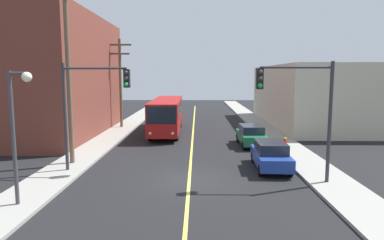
{
  "coord_description": "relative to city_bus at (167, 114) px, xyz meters",
  "views": [
    {
      "loc": [
        0.42,
        -17.53,
        5.44
      ],
      "look_at": [
        0.0,
        9.16,
        2.0
      ],
      "focal_mm": 32.11,
      "sensor_mm": 36.0,
      "label": 1
    }
  ],
  "objects": [
    {
      "name": "building_left_brick",
      "position": [
        -10.98,
        -1.35,
        3.59
      ],
      "size": [
        10.0,
        17.32,
        10.81
      ],
      "color": "brown",
      "rests_on": "ground"
    },
    {
      "name": "utility_pole_near",
      "position": [
        -4.74,
        -12.34,
        4.67
      ],
      "size": [
        2.4,
        0.28,
        11.63
      ],
      "color": "brown",
      "rests_on": "sidewalk_left"
    },
    {
      "name": "sidewalk_right",
      "position": [
        9.77,
        -5.26,
        -1.74
      ],
      "size": [
        2.5,
        90.0,
        0.15
      ],
      "primitive_type": "cube",
      "color": "gray",
      "rests_on": "ground"
    },
    {
      "name": "parked_car_blue",
      "position": [
        7.24,
        -13.05,
        -0.98
      ],
      "size": [
        1.92,
        4.45,
        1.62
      ],
      "color": "navy",
      "rests_on": "ground"
    },
    {
      "name": "fire_hydrant",
      "position": [
        9.37,
        -7.98,
        -1.23
      ],
      "size": [
        0.44,
        0.26,
        0.84
      ],
      "color": "red",
      "rests_on": "sidewalk_right"
    },
    {
      "name": "street_lamp_left",
      "position": [
        -4.31,
        -19.2,
        1.92
      ],
      "size": [
        0.98,
        0.4,
        5.5
      ],
      "color": "#38383D",
      "rests_on": "sidewalk_left"
    },
    {
      "name": "building_right_warehouse",
      "position": [
        17.01,
        6.04,
        1.46
      ],
      "size": [
        12.0,
        20.51,
        6.56
      ],
      "color": "beige",
      "rests_on": "ground"
    },
    {
      "name": "sidewalk_left",
      "position": [
        -4.73,
        -5.26,
        -1.74
      ],
      "size": [
        2.5,
        90.0,
        0.15
      ],
      "primitive_type": "cube",
      "color": "gray",
      "rests_on": "ground"
    },
    {
      "name": "traffic_signal_left_corner",
      "position": [
        -2.89,
        -13.95,
        2.49
      ],
      "size": [
        3.75,
        0.48,
        6.0
      ],
      "color": "#2D2D33",
      "rests_on": "sidewalk_left"
    },
    {
      "name": "traffic_signal_right_corner",
      "position": [
        7.93,
        -15.96,
        2.49
      ],
      "size": [
        3.75,
        0.48,
        6.0
      ],
      "color": "#2D2D33",
      "rests_on": "sidewalk_right"
    },
    {
      "name": "parked_car_green",
      "position": [
        7.16,
        -6.26,
        -0.98
      ],
      "size": [
        1.92,
        4.45,
        1.62
      ],
      "color": "#196038",
      "rests_on": "ground"
    },
    {
      "name": "ground_plane",
      "position": [
        2.52,
        -15.26,
        -1.82
      ],
      "size": [
        120.0,
        120.0,
        0.0
      ],
      "primitive_type": "plane",
      "color": "black"
    },
    {
      "name": "lane_stripe_center",
      "position": [
        2.52,
        -0.26,
        -1.81
      ],
      "size": [
        0.16,
        60.0,
        0.01
      ],
      "primitive_type": "cube",
      "color": "#D8CC4C",
      "rests_on": "ground"
    },
    {
      "name": "utility_pole_mid",
      "position": [
        -5.01,
        2.69,
        3.33
      ],
      "size": [
        2.4,
        0.28,
        9.03
      ],
      "color": "brown",
      "rests_on": "sidewalk_left"
    },
    {
      "name": "city_bus",
      "position": [
        0.0,
        0.0,
        0.0
      ],
      "size": [
        2.71,
        12.19,
        3.2
      ],
      "color": "maroon",
      "rests_on": "ground"
    }
  ]
}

